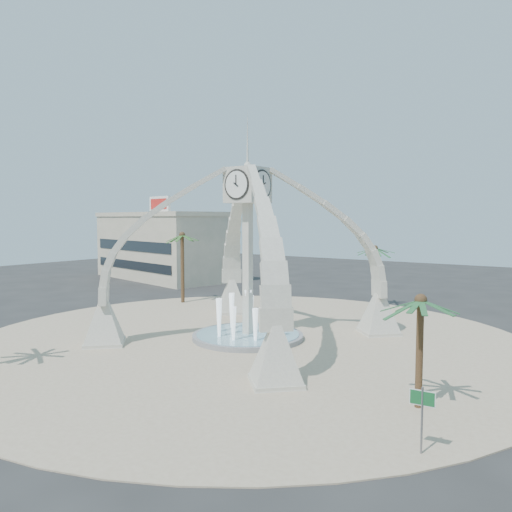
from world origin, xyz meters
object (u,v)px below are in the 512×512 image
Objects in this scene: palm_east at (421,302)px; palm_west at (182,236)px; fountain at (248,335)px; palm_north at (375,249)px; street_sign at (422,407)px; clock_tower at (248,250)px.

palm_west is (-28.97, 14.64, 1.94)m from palm_east.
fountain is 18.62m from palm_north.
palm_east is 26.43m from palm_north.
fountain is 3.12× the size of street_sign.
palm_north reaches higher than fountain.
fountain is at bearing -97.68° from palm_north.
palm_west is 36.36m from street_sign.
clock_tower is 6.20m from fountain.
street_sign is (30.50, -19.14, -5.06)m from palm_west.
palm_west is (-14.78, 8.66, 6.61)m from fountain.
clock_tower is at bearing 157.12° from palm_east.
palm_west is 19.40m from palm_north.
clock_tower is at bearing -90.00° from fountain.
palm_north is at bearing 116.56° from palm_east.
palm_north is at bearing 82.32° from fountain.
palm_west reaches higher than street_sign.
street_sign is at bearing -33.69° from clock_tower.
street_sign is (1.53, -4.49, -3.12)m from palm_east.
palm_east reaches higher than street_sign.
palm_north is at bearing 82.32° from clock_tower.
clock_tower is 17.13m from palm_west.
fountain is 1.23× the size of palm_north.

